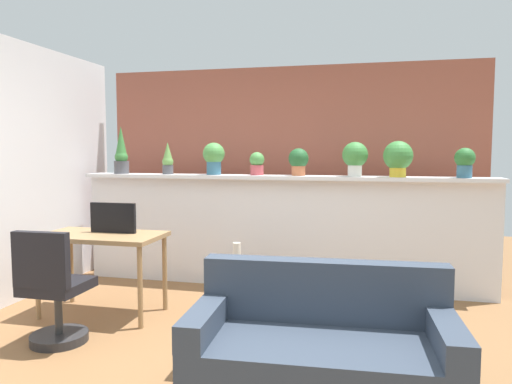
{
  "coord_description": "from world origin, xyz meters",
  "views": [
    {
      "loc": [
        0.96,
        -3.15,
        1.5
      ],
      "look_at": [
        -0.02,
        0.97,
        1.14
      ],
      "focal_mm": 33.76,
      "sensor_mm": 36.0,
      "label": 1
    }
  ],
  "objects_px": {
    "potted_plant_4": "(299,161)",
    "couch": "(321,355)",
    "potted_plant_7": "(465,161)",
    "tv_monitor": "(113,218)",
    "potted_plant_6": "(398,157)",
    "potted_plant_3": "(257,163)",
    "potted_plant_0": "(121,154)",
    "potted_plant_1": "(168,160)",
    "vase_on_shelf": "(237,252)",
    "desk": "(102,243)",
    "side_cube_shelf": "(237,287)",
    "potted_plant_5": "(355,157)",
    "potted_plant_2": "(214,157)",
    "office_chair": "(53,296)"
  },
  "relations": [
    {
      "from": "potted_plant_1",
      "to": "potted_plant_7",
      "type": "bearing_deg",
      "value": -0.32
    },
    {
      "from": "potted_plant_0",
      "to": "potted_plant_7",
      "type": "height_order",
      "value": "potted_plant_0"
    },
    {
      "from": "potted_plant_0",
      "to": "side_cube_shelf",
      "type": "height_order",
      "value": "potted_plant_0"
    },
    {
      "from": "potted_plant_0",
      "to": "potted_plant_1",
      "type": "distance_m",
      "value": 0.58
    },
    {
      "from": "potted_plant_0",
      "to": "potted_plant_6",
      "type": "distance_m",
      "value": 3.1
    },
    {
      "from": "potted_plant_1",
      "to": "vase_on_shelf",
      "type": "distance_m",
      "value": 1.66
    },
    {
      "from": "potted_plant_0",
      "to": "potted_plant_1",
      "type": "height_order",
      "value": "potted_plant_0"
    },
    {
      "from": "side_cube_shelf",
      "to": "vase_on_shelf",
      "type": "height_order",
      "value": "vase_on_shelf"
    },
    {
      "from": "potted_plant_2",
      "to": "vase_on_shelf",
      "type": "bearing_deg",
      "value": -61.14
    },
    {
      "from": "desk",
      "to": "couch",
      "type": "distance_m",
      "value": 2.4
    },
    {
      "from": "potted_plant_1",
      "to": "side_cube_shelf",
      "type": "height_order",
      "value": "potted_plant_1"
    },
    {
      "from": "potted_plant_1",
      "to": "potted_plant_2",
      "type": "distance_m",
      "value": 0.54
    },
    {
      "from": "potted_plant_5",
      "to": "vase_on_shelf",
      "type": "distance_m",
      "value": 1.65
    },
    {
      "from": "desk",
      "to": "couch",
      "type": "bearing_deg",
      "value": -27.1
    },
    {
      "from": "desk",
      "to": "office_chair",
      "type": "xyz_separation_m",
      "value": [
        0.01,
        -0.72,
        -0.28
      ]
    },
    {
      "from": "potted_plant_6",
      "to": "couch",
      "type": "distance_m",
      "value": 2.61
    },
    {
      "from": "vase_on_shelf",
      "to": "couch",
      "type": "xyz_separation_m",
      "value": [
        0.9,
        -1.34,
        -0.3
      ]
    },
    {
      "from": "tv_monitor",
      "to": "couch",
      "type": "xyz_separation_m",
      "value": [
        2.03,
        -1.16,
        -0.61
      ]
    },
    {
      "from": "potted_plant_0",
      "to": "potted_plant_3",
      "type": "height_order",
      "value": "potted_plant_0"
    },
    {
      "from": "potted_plant_0",
      "to": "couch",
      "type": "relative_size",
      "value": 0.35
    },
    {
      "from": "potted_plant_0",
      "to": "couch",
      "type": "height_order",
      "value": "potted_plant_0"
    },
    {
      "from": "potted_plant_4",
      "to": "tv_monitor",
      "type": "distance_m",
      "value": 2.0
    },
    {
      "from": "potted_plant_4",
      "to": "couch",
      "type": "height_order",
      "value": "potted_plant_4"
    },
    {
      "from": "side_cube_shelf",
      "to": "couch",
      "type": "distance_m",
      "value": 1.65
    },
    {
      "from": "potted_plant_7",
      "to": "potted_plant_5",
      "type": "bearing_deg",
      "value": 177.69
    },
    {
      "from": "potted_plant_7",
      "to": "tv_monitor",
      "type": "relative_size",
      "value": 0.67
    },
    {
      "from": "potted_plant_1",
      "to": "tv_monitor",
      "type": "height_order",
      "value": "potted_plant_1"
    },
    {
      "from": "potted_plant_6",
      "to": "couch",
      "type": "height_order",
      "value": "potted_plant_6"
    },
    {
      "from": "desk",
      "to": "office_chair",
      "type": "distance_m",
      "value": 0.77
    },
    {
      "from": "tv_monitor",
      "to": "vase_on_shelf",
      "type": "xyz_separation_m",
      "value": [
        1.13,
        0.18,
        -0.3
      ]
    },
    {
      "from": "potted_plant_1",
      "to": "potted_plant_7",
      "type": "height_order",
      "value": "potted_plant_1"
    },
    {
      "from": "potted_plant_6",
      "to": "potted_plant_3",
      "type": "bearing_deg",
      "value": 178.12
    },
    {
      "from": "potted_plant_0",
      "to": "potted_plant_2",
      "type": "relative_size",
      "value": 1.55
    },
    {
      "from": "potted_plant_1",
      "to": "potted_plant_4",
      "type": "height_order",
      "value": "potted_plant_1"
    },
    {
      "from": "potted_plant_3",
      "to": "desk",
      "type": "distance_m",
      "value": 1.84
    },
    {
      "from": "potted_plant_2",
      "to": "potted_plant_4",
      "type": "bearing_deg",
      "value": 0.52
    },
    {
      "from": "potted_plant_7",
      "to": "vase_on_shelf",
      "type": "xyz_separation_m",
      "value": [
        -2.07,
        -0.93,
        -0.82
      ]
    },
    {
      "from": "potted_plant_2",
      "to": "desk",
      "type": "distance_m",
      "value": 1.6
    },
    {
      "from": "vase_on_shelf",
      "to": "desk",
      "type": "bearing_deg",
      "value": -167.66
    },
    {
      "from": "potted_plant_0",
      "to": "vase_on_shelf",
      "type": "bearing_deg",
      "value": -29.69
    },
    {
      "from": "potted_plant_1",
      "to": "desk",
      "type": "bearing_deg",
      "value": -95.84
    },
    {
      "from": "potted_plant_0",
      "to": "potted_plant_7",
      "type": "distance_m",
      "value": 3.73
    },
    {
      "from": "office_chair",
      "to": "couch",
      "type": "bearing_deg",
      "value": -9.61
    },
    {
      "from": "potted_plant_2",
      "to": "potted_plant_0",
      "type": "bearing_deg",
      "value": -178.54
    },
    {
      "from": "potted_plant_3",
      "to": "vase_on_shelf",
      "type": "relative_size",
      "value": 1.47
    },
    {
      "from": "desk",
      "to": "office_chair",
      "type": "height_order",
      "value": "office_chair"
    },
    {
      "from": "potted_plant_3",
      "to": "potted_plant_7",
      "type": "distance_m",
      "value": 2.11
    },
    {
      "from": "couch",
      "to": "potted_plant_5",
      "type": "bearing_deg",
      "value": 87.35
    },
    {
      "from": "desk",
      "to": "couch",
      "type": "relative_size",
      "value": 0.69
    },
    {
      "from": "potted_plant_2",
      "to": "side_cube_shelf",
      "type": "xyz_separation_m",
      "value": [
        0.53,
        -0.94,
        -1.19
      ]
    }
  ]
}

